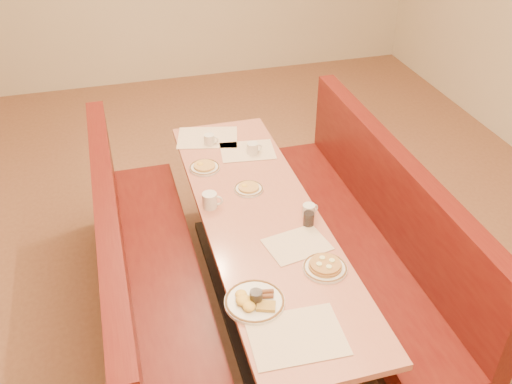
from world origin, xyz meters
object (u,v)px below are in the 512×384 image
object	(u,v)px
booth_right	(365,244)
pancake_plate	(325,267)
coffee_mug_a	(309,210)
soda_tumbler_near	(256,298)
eggs_plate	(254,301)
coffee_mug_c	(253,148)
coffee_mug_b	(210,200)
diner_table	(261,262)
soda_tumbler_mid	(309,219)
booth_left	(147,285)
coffee_mug_d	(210,139)

from	to	relation	value
booth_right	pancake_plate	size ratio (longest dim) A/B	10.43
coffee_mug_a	soda_tumbler_near	bearing A→B (deg)	-145.28
eggs_plate	coffee_mug_c	size ratio (longest dim) A/B	2.72
eggs_plate	coffee_mug_b	bearing A→B (deg)	92.48
booth_right	diner_table	bearing A→B (deg)	180.00
diner_table	booth_right	size ratio (longest dim) A/B	1.00
coffee_mug_a	booth_right	bearing A→B (deg)	-6.52
eggs_plate	soda_tumbler_mid	size ratio (longest dim) A/B	3.45
pancake_plate	coffee_mug_b	world-z (taller)	coffee_mug_b
pancake_plate	soda_tumbler_mid	xyz separation A→B (m)	(0.05, 0.39, 0.03)
diner_table	coffee_mug_a	distance (m)	0.51
diner_table	booth_left	bearing A→B (deg)	180.00
coffee_mug_b	soda_tumbler_near	size ratio (longest dim) A/B	1.43
coffee_mug_c	booth_right	bearing A→B (deg)	-53.47
booth_right	soda_tumbler_near	distance (m)	1.27
booth_right	coffee_mug_a	size ratio (longest dim) A/B	23.69
coffee_mug_d	booth_right	bearing A→B (deg)	-28.43
diner_table	coffee_mug_d	size ratio (longest dim) A/B	24.24
pancake_plate	coffee_mug_c	size ratio (longest dim) A/B	2.14
booth_left	eggs_plate	world-z (taller)	booth_left
diner_table	pancake_plate	xyz separation A→B (m)	(0.20, -0.55, 0.39)
booth_left	pancake_plate	bearing A→B (deg)	-30.78
diner_table	booth_right	xyz separation A→B (m)	(0.73, 0.00, -0.01)
diner_table	soda_tumbler_mid	bearing A→B (deg)	-33.72
coffee_mug_d	coffee_mug_b	bearing A→B (deg)	-81.98
booth_right	eggs_plate	world-z (taller)	booth_right
eggs_plate	booth_left	bearing A→B (deg)	125.30
diner_table	booth_right	world-z (taller)	booth_right
eggs_plate	coffee_mug_d	xyz separation A→B (m)	(0.12, 1.64, 0.02)
soda_tumbler_near	coffee_mug_c	bearing A→B (deg)	75.23
diner_table	coffee_mug_b	size ratio (longest dim) A/B	19.61
booth_right	eggs_plate	distance (m)	1.26
coffee_mug_d	soda_tumbler_mid	xyz separation A→B (m)	(0.37, -1.11, 0.00)
soda_tumbler_near	soda_tumbler_mid	xyz separation A→B (m)	(0.47, 0.54, -0.00)
coffee_mug_a	coffee_mug_b	world-z (taller)	coffee_mug_b
pancake_plate	soda_tumbler_near	distance (m)	0.45
booth_right	coffee_mug_b	xyz separation A→B (m)	(-1.01, 0.17, 0.44)
coffee_mug_a	soda_tumbler_near	world-z (taller)	soda_tumbler_near
coffee_mug_a	coffee_mug_c	world-z (taller)	coffee_mug_c
diner_table	coffee_mug_c	bearing A→B (deg)	78.40
booth_left	pancake_plate	xyz separation A→B (m)	(0.93, -0.55, 0.41)
coffee_mug_c	pancake_plate	bearing A→B (deg)	-89.95
booth_left	coffee_mug_d	distance (m)	1.20
booth_right	coffee_mug_a	xyz separation A→B (m)	(-0.45, -0.08, 0.43)
booth_right	coffee_mug_b	world-z (taller)	booth_right
pancake_plate	coffee_mug_d	xyz separation A→B (m)	(-0.32, 1.50, 0.02)
coffee_mug_b	coffee_mug_d	distance (m)	0.78
coffee_mug_a	coffee_mug_b	xyz separation A→B (m)	(-0.56, 0.25, 0.01)
booth_left	soda_tumbler_near	distance (m)	0.97
coffee_mug_b	coffee_mug_d	world-z (taller)	coffee_mug_b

